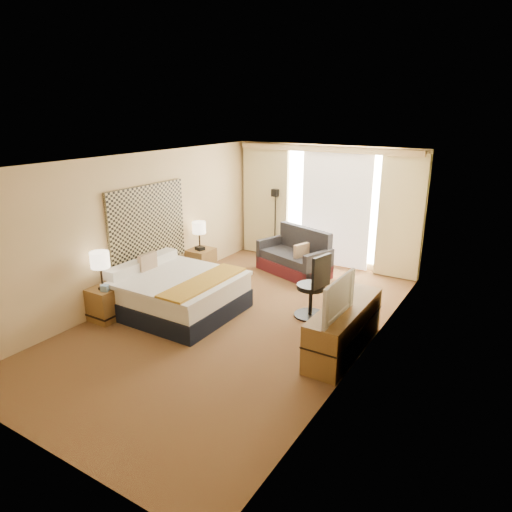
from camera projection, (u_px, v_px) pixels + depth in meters
The scene contains 21 objects.
floor at pixel (237, 321), 7.49m from camera, with size 4.20×7.00×0.02m, color #521D17.
ceiling at pixel (235, 160), 6.69m from camera, with size 4.20×7.00×0.02m, color white.
wall_back at pixel (326, 206), 9.92m from camera, with size 4.20×0.02×2.60m, color #E4BC8B.
wall_front at pixel (27, 336), 4.25m from camera, with size 4.20×0.02×2.60m, color #E4BC8B.
wall_left at pixel (139, 227), 8.13m from camera, with size 0.02×7.00×2.60m, color #E4BC8B.
wall_right at pixel (368, 269), 6.04m from camera, with size 0.02×7.00×2.60m, color #E4BC8B.
headboard at pixel (148, 226), 8.28m from camera, with size 0.06×1.85×1.50m, color black.
nightstand_left at pixel (107, 303), 7.48m from camera, with size 0.45×0.52×0.55m, color olive.
nightstand_right at pixel (201, 262), 9.51m from camera, with size 0.45×0.52×0.55m, color olive.
media_dresser at pixel (344, 328), 6.47m from camera, with size 0.50×1.80×0.70m, color olive.
window at pixel (336, 206), 9.77m from camera, with size 2.30×0.02×2.30m, color white.
curtains at pixel (324, 202), 9.80m from camera, with size 4.12×0.19×2.56m.
bed at pixel (178, 293), 7.73m from camera, with size 1.91×1.75×0.93m.
loveseat at pixel (295, 259), 9.59m from camera, with size 1.69×1.25×0.94m.
floor_lamp at pixel (275, 209), 10.39m from camera, with size 0.20×0.20×1.59m.
desk_chair at pixel (314, 290), 7.47m from camera, with size 0.54×0.54×1.11m.
lamp_left at pixel (100, 261), 7.17m from camera, with size 0.30×0.30×0.63m.
lamp_right at pixel (199, 228), 9.28m from camera, with size 0.27×0.27×0.58m.
tissue_box at pixel (105, 288), 7.25m from camera, with size 0.11×0.11×0.10m, color #84A9CC.
telephone at pixel (200, 248), 9.36m from camera, with size 0.18×0.14×0.07m, color black.
television at pixel (332, 296), 5.98m from camera, with size 0.95×0.12×0.55m, color black.
Camera 1 is at (3.82, -5.63, 3.33)m, focal length 32.00 mm.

